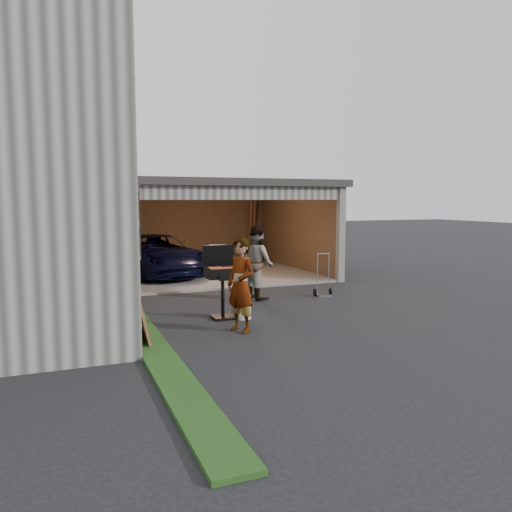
# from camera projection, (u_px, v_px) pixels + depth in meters

# --- Properties ---
(ground) EXTENTS (80.00, 80.00, 0.00)m
(ground) POSITION_uv_depth(u_px,v_px,m) (261.00, 322.00, 9.59)
(ground) COLOR black
(ground) RESTS_ON ground
(groundcover_strip) EXTENTS (0.50, 8.00, 0.06)m
(groundcover_strip) POSITION_uv_depth(u_px,v_px,m) (153.00, 347.00, 7.83)
(groundcover_strip) COLOR #193814
(groundcover_strip) RESTS_ON ground
(garage) EXTENTS (6.80, 6.30, 2.90)m
(garage) POSITION_uv_depth(u_px,v_px,m) (203.00, 215.00, 15.93)
(garage) COLOR #605E59
(garage) RESTS_ON ground
(minivan) EXTENTS (2.75, 4.67, 1.22)m
(minivan) POSITION_uv_depth(u_px,v_px,m) (156.00, 257.00, 15.22)
(minivan) COLOR black
(minivan) RESTS_ON ground
(woman) EXTENTS (0.61, 0.72, 1.68)m
(woman) POSITION_uv_depth(u_px,v_px,m) (241.00, 285.00, 8.81)
(woman) COLOR #97A3BE
(woman) RESTS_ON ground
(man) EXTENTS (0.75, 0.92, 1.74)m
(man) POSITION_uv_depth(u_px,v_px,m) (258.00, 262.00, 11.79)
(man) COLOR #44281A
(man) RESTS_ON ground
(bbq_grill) EXTENTS (0.65, 0.57, 1.44)m
(bbq_grill) POSITION_uv_depth(u_px,v_px,m) (222.00, 275.00, 9.81)
(bbq_grill) COLOR black
(bbq_grill) RESTS_ON ground
(propane_tank) EXTENTS (0.40, 0.40, 0.48)m
(propane_tank) POSITION_uv_depth(u_px,v_px,m) (243.00, 307.00, 9.83)
(propane_tank) COLOR silver
(propane_tank) RESTS_ON ground
(plywood_panel) EXTENTS (0.27, 0.97, 1.07)m
(plywood_panel) POSITION_uv_depth(u_px,v_px,m) (139.00, 311.00, 8.13)
(plywood_panel) COLOR brown
(plywood_panel) RESTS_ON ground
(hand_truck) EXTENTS (0.45, 0.37, 1.06)m
(hand_truck) POSITION_uv_depth(u_px,v_px,m) (323.00, 288.00, 12.18)
(hand_truck) COLOR gray
(hand_truck) RESTS_ON ground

